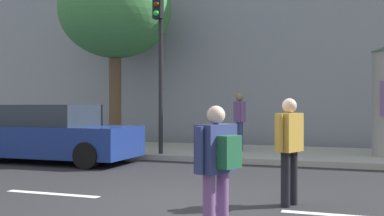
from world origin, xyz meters
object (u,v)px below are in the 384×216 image
(street_tree, at_px, (115,11))
(parked_car_silver, at_px, (50,134))
(pedestrian_with_bag, at_px, (217,160))
(pedestrian_tallest, at_px, (239,117))
(traffic_light, at_px, (159,46))
(pedestrian_in_dark_shirt, at_px, (289,143))

(street_tree, relative_size, parked_car_silver, 1.36)
(pedestrian_with_bag, height_order, parked_car_silver, parked_car_silver)
(pedestrian_tallest, height_order, parked_car_silver, pedestrian_tallest)
(traffic_light, relative_size, pedestrian_with_bag, 2.96)
(street_tree, height_order, pedestrian_in_dark_shirt, street_tree)
(pedestrian_with_bag, bearing_deg, pedestrian_in_dark_shirt, 76.51)
(pedestrian_in_dark_shirt, height_order, pedestrian_with_bag, pedestrian_in_dark_shirt)
(pedestrian_with_bag, bearing_deg, street_tree, 124.63)
(pedestrian_in_dark_shirt, bearing_deg, pedestrian_with_bag, -103.49)
(traffic_light, distance_m, parked_car_silver, 3.80)
(traffic_light, height_order, parked_car_silver, traffic_light)
(street_tree, distance_m, pedestrian_with_bag, 11.64)
(pedestrian_with_bag, xyz_separation_m, pedestrian_tallest, (-1.85, 8.67, 0.24))
(pedestrian_with_bag, distance_m, parked_car_silver, 8.27)
(pedestrian_tallest, bearing_deg, pedestrian_in_dark_shirt, -70.17)
(pedestrian_tallest, bearing_deg, traffic_light, -137.65)
(traffic_light, xyz_separation_m, pedestrian_with_bag, (3.73, -6.96, -2.26))
(pedestrian_tallest, xyz_separation_m, parked_car_silver, (-4.37, -3.22, -0.42))
(traffic_light, bearing_deg, street_tree, 140.30)
(traffic_light, height_order, street_tree, street_tree)
(pedestrian_tallest, distance_m, parked_car_silver, 5.44)
(pedestrian_in_dark_shirt, height_order, pedestrian_tallest, pedestrian_tallest)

